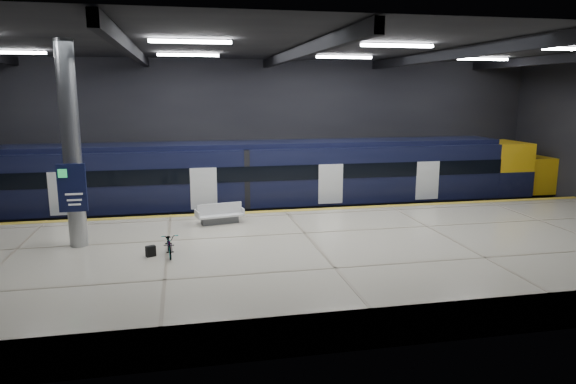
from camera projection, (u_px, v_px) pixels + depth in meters
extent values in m
plane|color=black|center=(299.00, 253.00, 20.46)|extent=(30.00, 30.00, 0.00)
cube|color=black|center=(266.00, 136.00, 27.40)|extent=(30.00, 0.10, 8.00)
cube|color=black|center=(374.00, 192.00, 12.00)|extent=(30.00, 0.10, 8.00)
cube|color=black|center=(299.00, 46.00, 18.94)|extent=(30.00, 16.00, 0.10)
cube|color=black|center=(131.00, 50.00, 17.81)|extent=(0.25, 16.00, 0.40)
cube|color=black|center=(299.00, 52.00, 18.99)|extent=(0.25, 16.00, 0.40)
cube|color=black|center=(448.00, 55.00, 20.16)|extent=(0.25, 16.00, 0.40)
cube|color=white|center=(190.00, 42.00, 16.25)|extent=(2.60, 0.18, 0.10)
cube|color=white|center=(397.00, 46.00, 17.62)|extent=(2.60, 0.18, 0.10)
cube|color=white|center=(574.00, 49.00, 19.00)|extent=(2.60, 0.18, 0.10)
cube|color=white|center=(11.00, 52.00, 20.65)|extent=(2.60, 0.18, 0.10)
cube|color=white|center=(188.00, 55.00, 22.02)|extent=(2.60, 0.18, 0.10)
cube|color=white|center=(344.00, 57.00, 23.40)|extent=(2.60, 0.18, 0.10)
cube|color=white|center=(483.00, 59.00, 24.77)|extent=(2.60, 0.18, 0.10)
cube|color=beige|center=(314.00, 259.00, 17.95)|extent=(30.00, 11.00, 1.10)
cube|color=gold|center=(285.00, 211.00, 22.90)|extent=(30.00, 0.40, 0.01)
cube|color=gray|center=(277.00, 222.00, 25.04)|extent=(30.00, 0.08, 0.16)
cube|color=gray|center=(272.00, 215.00, 26.43)|extent=(30.00, 0.08, 0.16)
cube|color=black|center=(264.00, 210.00, 25.55)|extent=(24.00, 2.58, 0.80)
cube|color=black|center=(264.00, 175.00, 25.21)|extent=(24.00, 2.80, 2.75)
cube|color=black|center=(264.00, 144.00, 24.92)|extent=(24.00, 2.30, 0.24)
cube|color=black|center=(269.00, 173.00, 23.80)|extent=(24.00, 0.04, 0.70)
cube|color=white|center=(331.00, 184.00, 24.50)|extent=(1.20, 0.05, 1.90)
cube|color=yellow|center=(501.00, 167.00, 27.75)|extent=(2.00, 2.80, 2.75)
ellipsoid|color=yellow|center=(543.00, 174.00, 28.35)|extent=(3.60, 2.52, 1.90)
cube|color=black|center=(506.00, 164.00, 27.78)|extent=(1.60, 2.38, 0.80)
cube|color=#595B60|center=(220.00, 220.00, 20.68)|extent=(1.52, 0.73, 0.27)
cube|color=silver|center=(220.00, 215.00, 20.64)|extent=(1.94, 1.12, 0.07)
cube|color=silver|center=(219.00, 209.00, 20.59)|extent=(1.81, 0.43, 0.46)
cube|color=silver|center=(197.00, 214.00, 20.27)|extent=(0.20, 0.77, 0.27)
cube|color=silver|center=(241.00, 210.00, 20.97)|extent=(0.20, 0.77, 0.27)
imported|color=#99999E|center=(169.00, 244.00, 16.58)|extent=(0.63, 1.51, 0.77)
cube|color=black|center=(151.00, 251.00, 16.50)|extent=(0.35, 0.28, 0.35)
cylinder|color=#9EA0A5|center=(71.00, 146.00, 17.07)|extent=(0.60, 0.60, 6.90)
cube|color=#10153B|center=(72.00, 188.00, 16.92)|extent=(0.90, 0.12, 1.60)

